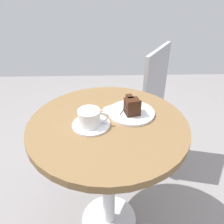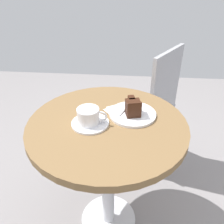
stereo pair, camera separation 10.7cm
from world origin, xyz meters
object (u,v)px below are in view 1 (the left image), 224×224
object	(u,v)px
teaspoon	(100,121)
cafe_chair	(142,98)
cake_plate	(131,113)
coffee_cup	(90,117)
napkin	(125,111)
cake_slice	(132,106)
fork	(125,106)
saucer	(91,125)

from	to	relation	value
teaspoon	cafe_chair	world-z (taller)	cafe_chair
cake_plate	cafe_chair	xyz separation A→B (m)	(0.13, 0.50, -0.20)
coffee_cup	cafe_chair	world-z (taller)	cafe_chair
teaspoon	napkin	xyz separation A→B (m)	(0.12, 0.10, -0.01)
coffee_cup	cake_slice	xyz separation A→B (m)	(0.19, 0.08, 0.00)
teaspoon	cafe_chair	bearing A→B (deg)	97.91
fork	cake_slice	bearing A→B (deg)	-131.93
cake_slice	teaspoon	bearing A→B (deg)	-157.41
coffee_cup	napkin	size ratio (longest dim) A/B	0.56
cake_plate	coffee_cup	bearing A→B (deg)	-154.04
saucer	coffee_cup	distance (m)	0.04
napkin	coffee_cup	bearing A→B (deg)	-144.01
cake_plate	fork	size ratio (longest dim) A/B	1.66
cake_slice	fork	world-z (taller)	cake_slice
napkin	cafe_chair	world-z (taller)	cafe_chair
cake_slice	fork	bearing A→B (deg)	115.94
teaspoon	napkin	world-z (taller)	teaspoon
fork	napkin	size ratio (longest dim) A/B	0.57
saucer	cake_slice	distance (m)	0.21
cake_plate	cake_slice	xyz separation A→B (m)	(-0.00, -0.01, 0.04)
coffee_cup	cake_plate	world-z (taller)	coffee_cup
cake_slice	saucer	bearing A→B (deg)	-156.38
cake_plate	napkin	size ratio (longest dim) A/B	0.94
fork	cafe_chair	size ratio (longest dim) A/B	0.15
fork	napkin	bearing A→B (deg)	-159.31
saucer	coffee_cup	xyz separation A→B (m)	(-0.00, -0.00, 0.04)
cake_slice	napkin	xyz separation A→B (m)	(-0.03, 0.03, -0.05)
cake_slice	fork	xyz separation A→B (m)	(-0.03, 0.06, -0.03)
cake_slice	cafe_chair	xyz separation A→B (m)	(0.14, 0.51, -0.24)
teaspoon	cake_slice	xyz separation A→B (m)	(0.15, 0.06, 0.04)
teaspoon	cake_slice	world-z (taller)	cake_slice
saucer	napkin	xyz separation A→B (m)	(0.16, 0.12, -0.00)
saucer	cake_plate	size ratio (longest dim) A/B	0.76
teaspoon	cake_slice	bearing A→B (deg)	56.94
cake_slice	fork	size ratio (longest dim) A/B	0.76
cake_plate	saucer	bearing A→B (deg)	-154.05
teaspoon	napkin	distance (m)	0.15
fork	cafe_chair	bearing A→B (deg)	2.22
cake_slice	cafe_chair	distance (m)	0.58
fork	teaspoon	bearing A→B (deg)	156.86
saucer	teaspoon	distance (m)	0.04
teaspoon	napkin	bearing A→B (deg)	73.15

